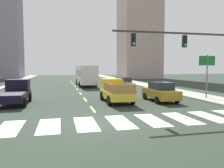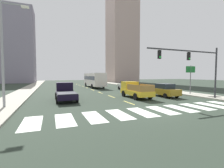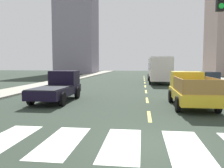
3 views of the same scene
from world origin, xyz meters
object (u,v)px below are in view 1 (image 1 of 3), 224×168
(direction_sign_green, at_px, (207,67))
(sedan_far, at_px, (123,84))
(city_bus, at_px, (86,74))
(traffic_signal_gantry, at_px, (199,51))
(pickup_stakebed, at_px, (115,91))
(pickup_dark, at_px, (16,92))
(sedan_mid, at_px, (160,92))

(direction_sign_green, bearing_deg, sedan_far, 119.38)
(city_bus, height_order, traffic_signal_gantry, traffic_signal_gantry)
(city_bus, bearing_deg, pickup_stakebed, -86.09)
(pickup_dark, xyz_separation_m, direction_sign_green, (17.20, -1.47, 2.11))
(pickup_dark, height_order, direction_sign_green, direction_sign_green)
(sedan_mid, distance_m, direction_sign_green, 5.35)
(pickup_dark, xyz_separation_m, traffic_signal_gantry, (13.42, -5.67, 3.30))
(sedan_far, bearing_deg, pickup_stakebed, -113.06)
(pickup_stakebed, height_order, pickup_dark, same)
(direction_sign_green, bearing_deg, sedan_mid, -176.39)
(pickup_dark, distance_m, city_bus, 18.32)
(sedan_mid, height_order, direction_sign_green, direction_sign_green)
(pickup_stakebed, bearing_deg, traffic_signal_gantry, -40.53)
(pickup_dark, relative_size, traffic_signal_gantry, 0.54)
(city_bus, bearing_deg, sedan_far, -62.45)
(sedan_mid, relative_size, sedan_far, 1.00)
(pickup_dark, bearing_deg, sedan_mid, -5.56)
(pickup_stakebed, xyz_separation_m, sedan_far, (3.42, 9.10, -0.08))
(pickup_dark, xyz_separation_m, sedan_far, (11.78, 8.17, -0.06))
(sedan_far, height_order, direction_sign_green, direction_sign_green)
(city_bus, relative_size, sedan_mid, 2.45)
(sedan_far, bearing_deg, traffic_signal_gantry, -85.74)
(pickup_stakebed, distance_m, sedan_far, 9.72)
(pickup_stakebed, relative_size, traffic_signal_gantry, 0.54)
(pickup_dark, bearing_deg, city_bus, 67.59)
(city_bus, distance_m, traffic_signal_gantry, 23.06)
(direction_sign_green, bearing_deg, traffic_signal_gantry, -132.06)
(pickup_stakebed, height_order, sedan_far, pickup_stakebed)
(direction_sign_green, bearing_deg, pickup_stakebed, 176.50)
(pickup_stakebed, relative_size, city_bus, 0.48)
(pickup_dark, bearing_deg, direction_sign_green, -2.24)
(pickup_stakebed, bearing_deg, direction_sign_green, -0.86)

